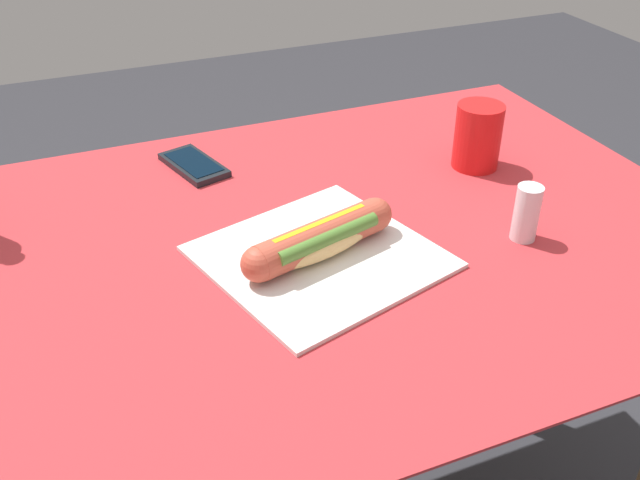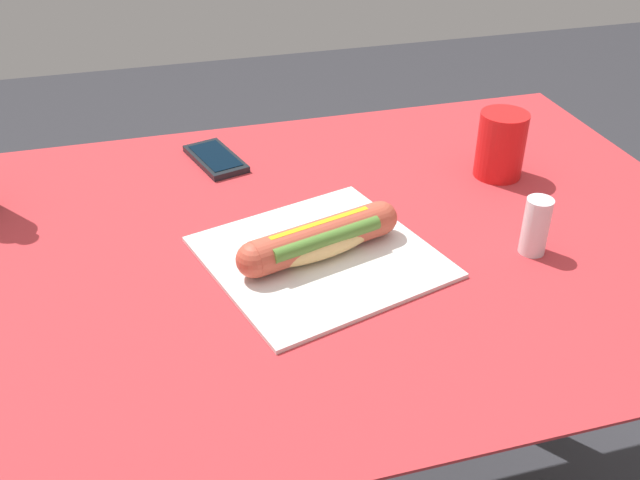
# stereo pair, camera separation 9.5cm
# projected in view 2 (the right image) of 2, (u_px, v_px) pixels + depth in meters

# --- Properties ---
(dining_table) EXTENTS (1.22, 0.82, 0.75)m
(dining_table) POSITION_uv_depth(u_px,v_px,m) (306.00, 316.00, 1.08)
(dining_table) COLOR brown
(dining_table) RESTS_ON ground
(paper_wrapper) EXTENTS (0.35, 0.34, 0.01)m
(paper_wrapper) POSITION_uv_depth(u_px,v_px,m) (320.00, 257.00, 0.97)
(paper_wrapper) COLOR silver
(paper_wrapper) RESTS_ON dining_table
(hot_dog) EXTENTS (0.24, 0.11, 0.05)m
(hot_dog) POSITION_uv_depth(u_px,v_px,m) (320.00, 239.00, 0.95)
(hot_dog) COLOR #E5BC75
(hot_dog) RESTS_ON paper_wrapper
(cell_phone) EXTENTS (0.10, 0.15, 0.01)m
(cell_phone) POSITION_uv_depth(u_px,v_px,m) (216.00, 159.00, 1.21)
(cell_phone) COLOR black
(cell_phone) RESTS_ON dining_table
(drinking_cup) EXTENTS (0.08, 0.08, 0.11)m
(drinking_cup) POSITION_uv_depth(u_px,v_px,m) (501.00, 145.00, 1.14)
(drinking_cup) COLOR red
(drinking_cup) RESTS_ON dining_table
(salt_shaker) EXTENTS (0.04, 0.04, 0.08)m
(salt_shaker) POSITION_uv_depth(u_px,v_px,m) (536.00, 226.00, 0.96)
(salt_shaker) COLOR silver
(salt_shaker) RESTS_ON dining_table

